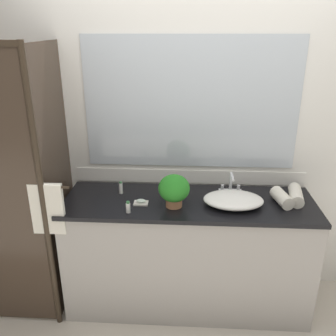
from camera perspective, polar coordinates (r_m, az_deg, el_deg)
ground_plane at (r=3.13m, az=2.92°, el=-20.06°), size 8.00×8.00×0.00m
wall_back_with_mirror at (r=2.79m, az=3.52°, el=5.52°), size 4.40×0.06×2.60m
vanity_cabinet at (r=2.86m, az=3.10°, el=-13.16°), size 1.80×0.58×0.90m
shower_enclosure at (r=2.71m, az=-24.78°, el=-3.41°), size 1.20×0.59×2.00m
sink_basin at (r=2.58m, az=10.20°, el=-4.93°), size 0.42×0.30×0.08m
faucet at (r=2.75m, az=9.79°, el=-2.79°), size 0.17×0.15×0.16m
potted_plant at (r=2.49m, az=0.95°, el=-3.36°), size 0.22×0.22×0.23m
soap_dish at (r=2.57m, az=-4.27°, el=-5.35°), size 0.10×0.07×0.04m
amenity_bottle_lotion at (r=2.73m, az=-7.39°, el=-3.11°), size 0.03×0.03×0.09m
amenity_bottle_conditioner at (r=2.46m, az=-6.27°, el=-6.14°), size 0.03×0.03×0.08m
rolled_towel_near_edge at (r=2.75m, az=19.41°, el=-4.04°), size 0.13×0.26×0.09m
rolled_towel_middle at (r=2.67m, az=17.42°, el=-4.49°), size 0.13×0.22×0.09m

